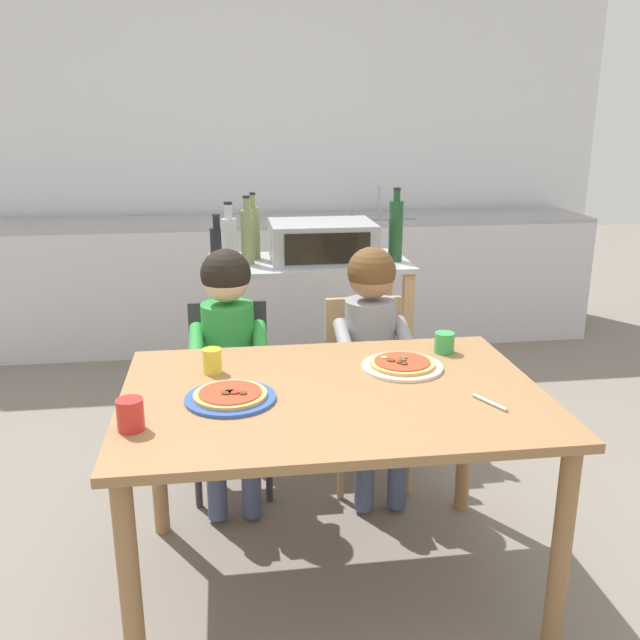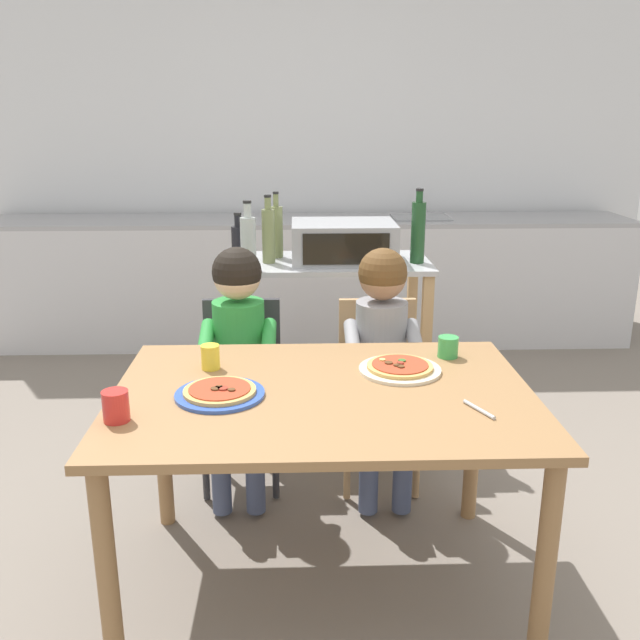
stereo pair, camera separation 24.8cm
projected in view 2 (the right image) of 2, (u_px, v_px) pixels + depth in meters
The scene contains 21 objects.
ground_plane at pixel (314, 429), 3.66m from camera, with size 12.54×12.54×0.00m, color slate.
back_wall_tiled at pixel (307, 149), 5.12m from camera, with size 5.08×0.12×2.70m.
kitchen_counter at pixel (309, 280), 4.99m from camera, with size 4.57×0.60×1.09m.
kitchen_island_cart at pixel (330, 319), 3.56m from camera, with size 1.01×0.52×0.90m.
toaster_oven at pixel (343, 242), 3.44m from camera, with size 0.51×0.39×0.20m.
bottle_brown_beer at pixel (248, 241), 3.23m from camera, with size 0.07×0.07×0.33m.
bottle_slim_sauce at pixel (276, 231), 3.51m from camera, with size 0.07×0.07×0.33m.
bottle_clear_vinegar at pixel (238, 243), 3.37m from camera, with size 0.07×0.07×0.25m.
bottle_tall_green_wine at pixel (268, 234), 3.38m from camera, with size 0.06×0.06×0.33m.
bottle_squat_spirits at pixel (418, 231), 3.38m from camera, with size 0.07×0.07×0.36m.
dining_table at pixel (323, 417), 2.27m from camera, with size 1.37×0.95×0.75m.
dining_chair_left at pixel (242, 379), 3.06m from camera, with size 0.36×0.36×0.81m.
dining_chair_right at pixel (378, 378), 3.06m from camera, with size 0.36×0.36×0.81m.
child_in_green_shirt at pixel (238, 340), 2.89m from camera, with size 0.32×0.42×1.06m.
child_in_grey_shirt at pixel (383, 340), 2.89m from camera, with size 0.32×0.42×1.06m.
pizza_plate_blue_rimmed at pixel (220, 393), 2.20m from camera, with size 0.29×0.29×0.03m.
pizza_plate_cream at pixel (400, 368), 2.41m from camera, with size 0.29×0.29×0.03m.
drinking_cup_green at pixel (448, 347), 2.54m from camera, with size 0.08×0.08×0.08m, color green.
drinking_cup_red at pixel (116, 406), 2.01m from camera, with size 0.08×0.08×0.09m, color red.
drinking_cup_yellow at pixel (210, 357), 2.42m from camera, with size 0.07×0.07×0.09m, color yellow.
serving_spoon at pixel (479, 409), 2.09m from camera, with size 0.01×0.01×0.14m, color #B7BABF.
Camera 2 is at (-0.08, -2.08, 1.62)m, focal length 38.68 mm.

